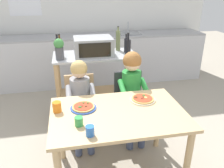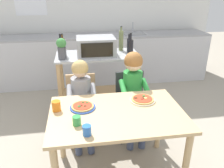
% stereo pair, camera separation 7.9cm
% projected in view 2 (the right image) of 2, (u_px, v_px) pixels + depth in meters
% --- Properties ---
extents(ground_plane, '(11.34, 11.34, 0.00)m').
position_uv_depth(ground_plane, '(103.00, 116.00, 3.39)').
color(ground_plane, '#A89E8C').
extents(back_wall_tiled, '(4.86, 0.14, 2.70)m').
position_uv_depth(back_wall_tiled, '(91.00, 8.00, 4.44)').
color(back_wall_tiled, white).
rests_on(back_wall_tiled, ground).
extents(kitchen_counter, '(4.37, 0.60, 1.12)m').
position_uv_depth(kitchen_counter, '(95.00, 59.00, 4.43)').
color(kitchen_counter, silver).
rests_on(kitchen_counter, ground).
extents(kitchen_island_cart, '(1.11, 0.56, 0.91)m').
position_uv_depth(kitchen_island_cart, '(98.00, 75.00, 3.23)').
color(kitchen_island_cart, '#B7BABF').
rests_on(kitchen_island_cart, ground).
extents(toaster_oven, '(0.50, 0.39, 0.24)m').
position_uv_depth(toaster_oven, '(96.00, 46.00, 3.03)').
color(toaster_oven, '#999BA0').
rests_on(toaster_oven, kitchen_island_cart).
extents(bottle_slim_sauce, '(0.06, 0.06, 0.29)m').
position_uv_depth(bottle_slim_sauce, '(63.00, 46.00, 3.02)').
color(bottle_slim_sauce, '#4C2D14').
rests_on(bottle_slim_sauce, kitchen_island_cart).
extents(bottle_squat_spirits, '(0.06, 0.06, 0.26)m').
position_uv_depth(bottle_squat_spirits, '(61.00, 45.00, 3.16)').
color(bottle_squat_spirits, black).
rests_on(bottle_squat_spirits, kitchen_island_cart).
extents(bottle_tall_green_wine, '(0.07, 0.07, 0.31)m').
position_uv_depth(bottle_tall_green_wine, '(130.00, 48.00, 2.98)').
color(bottle_tall_green_wine, black).
rests_on(bottle_tall_green_wine, kitchen_island_cart).
extents(bottle_dark_olive_oil, '(0.06, 0.06, 0.34)m').
position_uv_depth(bottle_dark_olive_oil, '(121.00, 40.00, 3.24)').
color(bottle_dark_olive_oil, olive).
rests_on(bottle_dark_olive_oil, kitchen_island_cart).
extents(bottle_brown_beer, '(0.05, 0.05, 0.26)m').
position_uv_depth(bottle_brown_beer, '(129.00, 45.00, 3.15)').
color(bottle_brown_beer, black).
rests_on(bottle_brown_beer, kitchen_island_cart).
extents(potted_herb_plant, '(0.12, 0.12, 0.27)m').
position_uv_depth(potted_herb_plant, '(62.00, 48.00, 2.85)').
color(potted_herb_plant, '#4C4C51').
rests_on(potted_herb_plant, kitchen_island_cart).
extents(dining_table, '(1.22, 0.81, 0.72)m').
position_uv_depth(dining_table, '(117.00, 122.00, 2.12)').
color(dining_table, tan).
rests_on(dining_table, ground).
extents(dining_chair_left, '(0.36, 0.36, 0.81)m').
position_uv_depth(dining_chair_left, '(82.00, 104.00, 2.74)').
color(dining_chair_left, tan).
rests_on(dining_chair_left, ground).
extents(dining_chair_right, '(0.36, 0.36, 0.81)m').
position_uv_depth(dining_chair_right, '(131.00, 100.00, 2.82)').
color(dining_chair_right, '#333338').
rests_on(dining_chair_right, ground).
extents(child_in_grey_shirt, '(0.32, 0.42, 1.02)m').
position_uv_depth(child_in_grey_shirt, '(82.00, 95.00, 2.55)').
color(child_in_grey_shirt, '#424C6B').
rests_on(child_in_grey_shirt, ground).
extents(child_in_green_shirt, '(0.32, 0.42, 1.09)m').
position_uv_depth(child_in_green_shirt, '(134.00, 86.00, 2.62)').
color(child_in_green_shirt, '#424C6B').
rests_on(child_in_green_shirt, ground).
extents(pizza_plate_blue_rimmed, '(0.24, 0.24, 0.03)m').
position_uv_depth(pizza_plate_blue_rimmed, '(83.00, 107.00, 2.14)').
color(pizza_plate_blue_rimmed, '#3356B7').
rests_on(pizza_plate_blue_rimmed, dining_table).
extents(pizza_plate_cream, '(0.25, 0.25, 0.03)m').
position_uv_depth(pizza_plate_cream, '(143.00, 100.00, 2.28)').
color(pizza_plate_cream, beige).
rests_on(pizza_plate_cream, dining_table).
extents(drinking_cup_green, '(0.07, 0.07, 0.08)m').
position_uv_depth(drinking_cup_green, '(77.00, 121.00, 1.88)').
color(drinking_cup_green, green).
rests_on(drinking_cup_green, dining_table).
extents(drinking_cup_orange, '(0.08, 0.08, 0.09)m').
position_uv_depth(drinking_cup_orange, '(56.00, 106.00, 2.09)').
color(drinking_cup_orange, orange).
rests_on(drinking_cup_orange, dining_table).
extents(drinking_cup_blue, '(0.07, 0.07, 0.08)m').
position_uv_depth(drinking_cup_blue, '(87.00, 130.00, 1.75)').
color(drinking_cup_blue, blue).
rests_on(drinking_cup_blue, dining_table).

